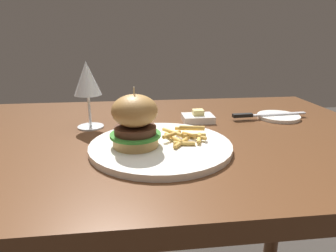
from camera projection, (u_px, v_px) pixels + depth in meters
The scene contains 8 objects.
dining_table at pixel (162, 167), 0.81m from camera, with size 1.17×0.79×0.74m.
main_plate at pixel (161, 146), 0.66m from camera, with size 0.31×0.31×0.01m, color white.
burger_sandwich at pixel (135, 121), 0.63m from camera, with size 0.11×0.11×0.13m.
fries_pile at pixel (185, 135), 0.68m from camera, with size 0.11×0.11×0.03m.
wine_glass at pixel (87, 81), 0.78m from camera, with size 0.07×0.07×0.18m.
bread_plate at pixel (278, 117), 0.91m from camera, with size 0.13×0.13×0.01m, color white.
table_knife at pixel (263, 115), 0.90m from camera, with size 0.24×0.03×0.01m.
butter_dish at pixel (198, 118), 0.87m from camera, with size 0.09×0.07×0.04m.
Camera 1 is at (-0.07, -0.73, 0.99)m, focal length 32.00 mm.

